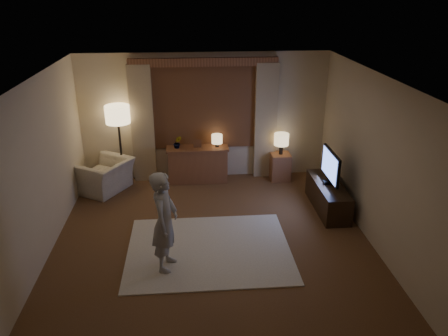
{
  "coord_description": "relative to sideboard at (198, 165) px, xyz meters",
  "views": [
    {
      "loc": [
        -0.31,
        -5.85,
        3.8
      ],
      "look_at": [
        0.22,
        0.6,
        1.07
      ],
      "focal_mm": 35.0,
      "sensor_mm": 36.0,
      "label": 1
    }
  ],
  "objects": [
    {
      "name": "room",
      "position": [
        0.16,
        -2.0,
        0.98
      ],
      "size": [
        5.04,
        5.54,
        2.64
      ],
      "color": "brown",
      "rests_on": "ground"
    },
    {
      "name": "rug",
      "position": [
        0.09,
        -2.61,
        -0.34
      ],
      "size": [
        2.5,
        2.0,
        0.02
      ],
      "primitive_type": "cube",
      "color": "beige",
      "rests_on": "floor"
    },
    {
      "name": "sideboard",
      "position": [
        0.0,
        0.0,
        0.0
      ],
      "size": [
        1.2,
        0.4,
        0.7
      ],
      "primitive_type": "cube",
      "color": "brown",
      "rests_on": "floor"
    },
    {
      "name": "picture_frame",
      "position": [
        -0.0,
        0.0,
        0.45
      ],
      "size": [
        0.16,
        0.02,
        0.2
      ],
      "primitive_type": "cube",
      "color": "brown",
      "rests_on": "sideboard"
    },
    {
      "name": "plant",
      "position": [
        -0.4,
        0.0,
        0.5
      ],
      "size": [
        0.17,
        0.13,
        0.3
      ],
      "primitive_type": "imported",
      "color": "#999999",
      "rests_on": "sideboard"
    },
    {
      "name": "table_lamp_sideboard",
      "position": [
        0.4,
        0.0,
        0.55
      ],
      "size": [
        0.22,
        0.22,
        0.3
      ],
      "color": "black",
      "rests_on": "sideboard"
    },
    {
      "name": "floor_lamp",
      "position": [
        -1.54,
        -0.0,
        1.03
      ],
      "size": [
        0.48,
        0.48,
        1.64
      ],
      "color": "black",
      "rests_on": "floor"
    },
    {
      "name": "armchair",
      "position": [
        -1.85,
        -0.32,
        -0.03
      ],
      "size": [
        1.23,
        1.27,
        0.63
      ],
      "primitive_type": "imported",
      "rotation": [
        0.0,
        0.0,
        -2.11
      ],
      "color": "beige",
      "rests_on": "floor"
    },
    {
      "name": "side_table",
      "position": [
        1.72,
        -0.05,
        -0.07
      ],
      "size": [
        0.4,
        0.4,
        0.56
      ],
      "primitive_type": "cube",
      "color": "brown",
      "rests_on": "floor"
    },
    {
      "name": "table_lamp_side",
      "position": [
        1.72,
        -0.05,
        0.52
      ],
      "size": [
        0.3,
        0.3,
        0.44
      ],
      "color": "black",
      "rests_on": "side_table"
    },
    {
      "name": "tv_stand",
      "position": [
        2.31,
        -1.44,
        -0.1
      ],
      "size": [
        0.45,
        1.4,
        0.5
      ],
      "primitive_type": "cube",
      "color": "black",
      "rests_on": "floor"
    },
    {
      "name": "tv",
      "position": [
        2.31,
        -1.44,
        0.49
      ],
      "size": [
        0.21,
        0.86,
        0.62
      ],
      "color": "black",
      "rests_on": "tv_stand"
    },
    {
      "name": "person",
      "position": [
        -0.53,
        -3.01,
        0.41
      ],
      "size": [
        0.47,
        0.61,
        1.48
      ],
      "primitive_type": "imported",
      "rotation": [
        0.0,
        0.0,
        1.34
      ],
      "color": "#ADA9A0",
      "rests_on": "rug"
    }
  ]
}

